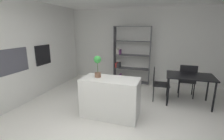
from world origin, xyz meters
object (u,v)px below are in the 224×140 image
Objects in this scene: potted_plant_on_island at (98,64)px; dining_chair_far at (187,78)px; built_in_oven at (43,55)px; kitchen_island at (110,97)px; dining_table at (190,78)px; open_bookshelf at (129,57)px; dining_chair_island_side at (158,81)px.

potted_plant_on_island is 0.50× the size of dining_chair_far.
kitchen_island is at bearing -17.24° from built_in_oven.
built_in_oven is 0.51× the size of dining_table.
potted_plant_on_island is (2.09, -0.72, -0.01)m from built_in_oven.
open_bookshelf is at bearing 93.11° from kitchen_island.
kitchen_island is 2.62× the size of potted_plant_on_island.
open_bookshelf is (0.16, 2.62, -0.24)m from potted_plant_on_island.
potted_plant_on_island is 0.42× the size of dining_table.
potted_plant_on_island is (-0.30, 0.02, 0.75)m from kitchen_island.
built_in_oven is 4.32m from dining_chair_far.
open_bookshelf reaches higher than kitchen_island.
dining_table is 0.82m from dining_chair_island_side.
open_bookshelf is at bearing 40.04° from built_in_oven.
dining_table is at bearing 92.05° from dining_chair_far.
kitchen_island reaches higher than dining_table.
dining_chair_island_side is at bearing 29.77° from dining_chair_far.
built_in_oven is at bearing -139.96° from open_bookshelf.
potted_plant_on_island is 0.24× the size of open_bookshelf.
dining_table is 1.29× the size of dining_chair_island_side.
dining_table is (1.92, -1.37, -0.25)m from open_bookshelf.
dining_chair_far is 1.08× the size of dining_chair_island_side.
open_bookshelf is 1.77× the size of dining_table.
kitchen_island is 2.69m from open_bookshelf.
potted_plant_on_island is at bearing 40.39° from dining_chair_far.
built_in_oven is at bearing 95.68° from dining_chair_island_side.
open_bookshelf is (-0.14, 2.64, 0.51)m from kitchen_island.
dining_chair_island_side is at bearing -51.02° from open_bookshelf.
dining_chair_far is 0.91m from dining_chair_island_side.
kitchen_island is 1.31× the size of dining_chair_far.
open_bookshelf reaches higher than dining_table.
open_bookshelf is at bearing 144.41° from dining_table.
dining_chair_far is (2.08, 1.67, -0.61)m from potted_plant_on_island.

